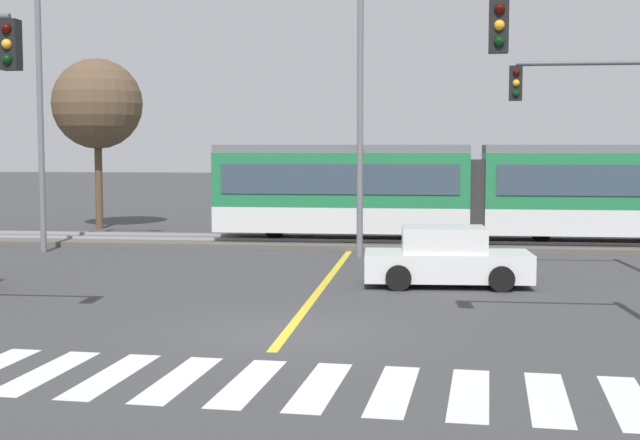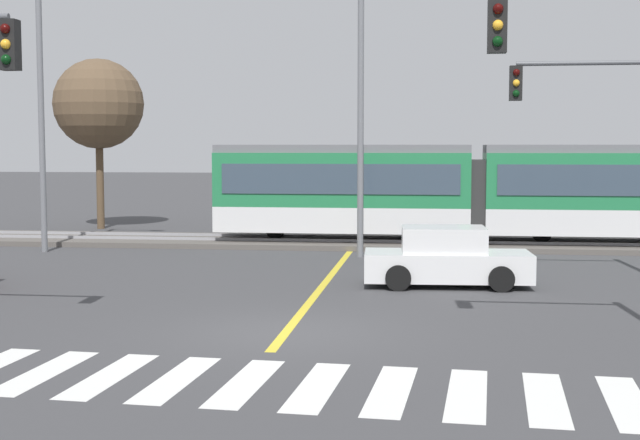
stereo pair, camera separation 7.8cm
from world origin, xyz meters
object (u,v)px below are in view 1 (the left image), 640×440
traffic_light_mid_right (616,126)px  traffic_light_near_right (636,104)px  street_lamp_west (45,85)px  street_lamp_centre (365,100)px  sedan_crossing (447,259)px  light_rail_tram (476,189)px  bare_tree_far_west (97,104)px

traffic_light_mid_right → traffic_light_near_right: 8.33m
street_lamp_west → street_lamp_centre: size_ratio=1.11×
traffic_light_mid_right → street_lamp_west: street_lamp_west is taller
sedan_crossing → traffic_light_near_right: 8.55m
traffic_light_mid_right → street_lamp_centre: size_ratio=0.68×
light_rail_tram → street_lamp_centre: 5.85m
light_rail_tram → bare_tree_far_west: size_ratio=2.54×
traffic_light_near_right → street_lamp_west: (-16.13, 12.87, 1.32)m
traffic_light_mid_right → street_lamp_centre: 8.30m
traffic_light_mid_right → bare_tree_far_west: bearing=145.4°
street_lamp_centre → traffic_light_near_right: bearing=-66.8°
street_lamp_west → sedan_crossing: bearing=-23.4°
light_rail_tram → traffic_light_mid_right: bearing=-68.7°
light_rail_tram → traffic_light_near_right: traffic_light_near_right is taller
bare_tree_far_west → light_rail_tram: bearing=-17.6°
traffic_light_near_right → bare_tree_far_west: size_ratio=0.88×
traffic_light_mid_right → bare_tree_far_west: (-18.92, 13.05, 1.26)m
traffic_light_near_right → street_lamp_west: bearing=141.4°
street_lamp_west → bare_tree_far_west: size_ratio=1.36×
street_lamp_centre → bare_tree_far_west: street_lamp_centre is taller
sedan_crossing → street_lamp_west: (-13.16, 5.69, 4.89)m
traffic_light_near_right → bare_tree_far_west: bearing=129.6°
street_lamp_west → light_rail_tram: bearing=13.3°
traffic_light_mid_right → bare_tree_far_west: bare_tree_far_west is taller
light_rail_tram → traffic_light_near_right: size_ratio=2.89×
sedan_crossing → traffic_light_mid_right: size_ratio=0.70×
sedan_crossing → street_lamp_centre: street_lamp_centre is taller
traffic_light_near_right → street_lamp_west: street_lamp_west is taller
street_lamp_centre → sedan_crossing: bearing=-65.9°
traffic_light_mid_right → street_lamp_centre: street_lamp_centre is taller
traffic_light_mid_right → street_lamp_west: bearing=165.1°
light_rail_tram → street_lamp_west: size_ratio=1.86×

